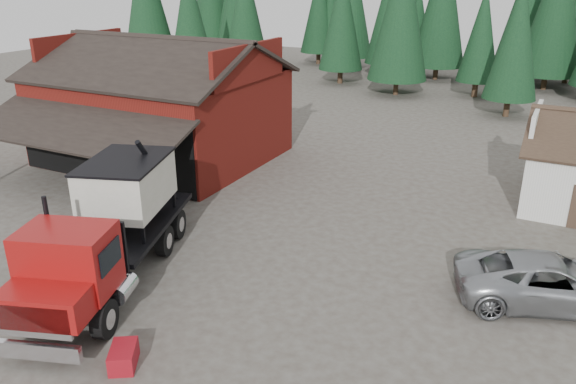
% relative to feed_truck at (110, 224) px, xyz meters
% --- Properties ---
extents(ground, '(120.00, 120.00, 0.00)m').
position_rel_feed_truck_xyz_m(ground, '(3.50, 2.36, -2.16)').
color(ground, '#474038').
rests_on(ground, ground).
extents(red_barn, '(12.80, 13.63, 7.18)m').
position_rel_feed_truck_xyz_m(red_barn, '(-7.50, 12.26, 0.53)').
color(red_barn, '#5F150F').
rests_on(red_barn, ground).
extents(conifer_backdrop, '(76.00, 16.00, 16.00)m').
position_rel_feed_truck_xyz_m(conifer_backdrop, '(3.50, 44.36, -2.16)').
color(conifer_backdrop, black).
rests_on(conifer_backdrop, ground).
extents(near_pine_a, '(4.40, 4.40, 11.40)m').
position_rel_feed_truck_xyz_m(near_pine_a, '(-18.50, 30.36, 4.23)').
color(near_pine_a, '#382619').
rests_on(near_pine_a, ground).
extents(near_pine_b, '(3.96, 3.96, 10.40)m').
position_rel_feed_truck_xyz_m(near_pine_b, '(9.50, 32.36, 3.73)').
color(near_pine_b, '#382619').
rests_on(near_pine_b, ground).
extents(near_pine_d, '(5.28, 5.28, 13.40)m').
position_rel_feed_truck_xyz_m(near_pine_d, '(-0.50, 36.36, 5.23)').
color(near_pine_d, '#382619').
rests_on(near_pine_d, ground).
extents(feed_truck, '(5.93, 10.57, 4.62)m').
position_rel_feed_truck_xyz_m(feed_truck, '(0.00, 0.00, 0.00)').
color(feed_truck, black).
rests_on(feed_truck, ground).
extents(silver_car, '(6.73, 4.74, 1.71)m').
position_rel_feed_truck_xyz_m(silver_car, '(14.20, 5.36, -1.31)').
color(silver_car, '#A1A4A8').
rests_on(silver_car, ground).
extents(equip_box, '(1.17, 1.30, 0.60)m').
position_rel_feed_truck_xyz_m(equip_box, '(3.68, -3.64, -1.86)').
color(equip_box, maroon).
rests_on(equip_box, ground).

